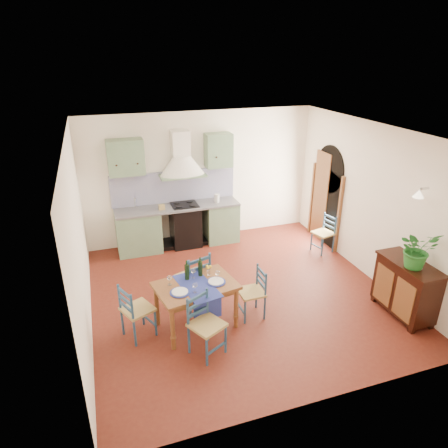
% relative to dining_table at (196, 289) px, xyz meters
% --- Properties ---
extents(floor, '(5.00, 5.00, 0.00)m').
position_rel_dining_table_xyz_m(floor, '(0.94, 0.63, -0.66)').
color(floor, '#4F1811').
rests_on(floor, ground).
extents(back_wall, '(5.00, 0.96, 2.80)m').
position_rel_dining_table_xyz_m(back_wall, '(0.48, 2.92, 0.39)').
color(back_wall, white).
rests_on(back_wall, ground).
extents(right_wall, '(0.26, 5.00, 2.80)m').
position_rel_dining_table_xyz_m(right_wall, '(3.44, 0.90, 0.68)').
color(right_wall, white).
rests_on(right_wall, ground).
extents(left_wall, '(0.04, 5.00, 2.80)m').
position_rel_dining_table_xyz_m(left_wall, '(-1.56, 0.63, 0.74)').
color(left_wall, white).
rests_on(left_wall, ground).
extents(ceiling, '(5.00, 5.00, 0.01)m').
position_rel_dining_table_xyz_m(ceiling, '(0.94, 0.63, 2.15)').
color(ceiling, white).
rests_on(ceiling, back_wall).
extents(dining_table, '(1.28, 1.00, 1.06)m').
position_rel_dining_table_xyz_m(dining_table, '(0.00, 0.00, 0.00)').
color(dining_table, brown).
rests_on(dining_table, ground).
extents(chair_near, '(0.57, 0.57, 0.90)m').
position_rel_dining_table_xyz_m(chair_near, '(-0.03, -0.60, -0.19)').
color(chair_near, navy).
rests_on(chair_near, ground).
extents(chair_far, '(0.59, 0.59, 0.99)m').
position_rel_dining_table_xyz_m(chair_far, '(0.11, 0.53, -0.14)').
color(chair_far, navy).
rests_on(chair_far, ground).
extents(chair_left, '(0.54, 0.54, 0.87)m').
position_rel_dining_table_xyz_m(chair_left, '(-0.90, 0.04, -0.20)').
color(chair_left, navy).
rests_on(chair_left, ground).
extents(chair_right, '(0.39, 0.39, 0.83)m').
position_rel_dining_table_xyz_m(chair_right, '(0.91, -0.02, -0.23)').
color(chair_right, navy).
rests_on(chair_right, ground).
extents(chair_spare, '(0.45, 0.45, 0.80)m').
position_rel_dining_table_xyz_m(chair_spare, '(3.17, 1.59, -0.24)').
color(chair_spare, navy).
rests_on(chair_spare, ground).
extents(sideboard, '(0.50, 1.05, 0.94)m').
position_rel_dining_table_xyz_m(sideboard, '(3.20, -0.74, -0.15)').
color(sideboard, black).
rests_on(sideboard, ground).
extents(potted_plant, '(0.58, 0.52, 0.60)m').
position_rel_dining_table_xyz_m(potted_plant, '(3.16, -0.86, 0.58)').
color(potted_plant, '#206925').
rests_on(potted_plant, sideboard).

